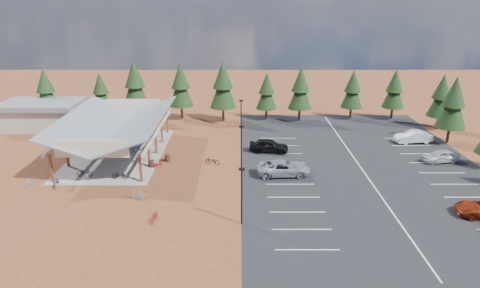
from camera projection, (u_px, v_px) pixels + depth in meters
ground at (195, 177)px, 45.83m from camera, size 140.00×140.00×0.00m
asphalt_lot at (360, 166)px, 48.65m from camera, size 27.00×44.00×0.04m
concrete_pad at (119, 154)px, 52.43m from camera, size 10.60×18.60×0.10m
bike_pavilion at (116, 124)px, 51.19m from camera, size 11.65×19.40×4.97m
outbuilding at (42, 114)px, 62.18m from camera, size 11.00×7.00×3.90m
lamp_post_0 at (242, 192)px, 35.41m from camera, size 0.50×0.25×5.14m
lamp_post_1 at (241, 145)px, 46.74m from camera, size 0.50×0.25×5.14m
lamp_post_2 at (241, 115)px, 58.08m from camera, size 0.50×0.25×5.14m
trash_bin_0 at (152, 164)px, 48.16m from camera, size 0.60×0.60×0.90m
trash_bin_1 at (168, 158)px, 49.94m from camera, size 0.60×0.60×0.90m
pine_0 at (46, 89)px, 64.54m from camera, size 3.53×3.53×8.22m
pine_1 at (101, 91)px, 66.09m from camera, size 3.12×3.12×7.27m
pine_2 at (135, 84)px, 65.07m from camera, size 3.99×3.99×9.30m
pine_3 at (181, 85)px, 65.72m from camera, size 3.75×3.75×8.73m
pine_4 at (223, 85)px, 64.26m from camera, size 3.98×3.98×9.27m
pine_5 at (267, 91)px, 65.54m from camera, size 3.18×3.18×7.42m
pine_6 at (301, 88)px, 64.57m from camera, size 3.61×3.61×8.41m
pine_7 at (353, 89)px, 65.83m from camera, size 3.34×3.34×7.78m
pine_8 at (395, 89)px, 65.63m from camera, size 3.40×3.40×7.91m
pine_12 at (453, 103)px, 54.65m from camera, size 3.81×3.81×8.88m
pine_13 at (442, 96)px, 60.60m from camera, size 3.49×3.49×8.12m
bike_0 at (85, 173)px, 45.53m from camera, size 1.73×0.64×0.90m
bike_1 at (101, 153)px, 51.01m from camera, size 1.70×0.87×0.98m
bike_2 at (109, 142)px, 55.04m from camera, size 1.87×1.12×0.93m
bike_3 at (125, 130)px, 59.51m from camera, size 1.84×0.88×1.07m
bike_4 at (119, 175)px, 44.90m from camera, size 1.71×0.78×0.87m
bike_5 at (140, 156)px, 49.98m from camera, size 1.74×0.99×1.01m
bike_6 at (141, 149)px, 52.39m from camera, size 1.95×0.78×1.01m
bike_7 at (153, 134)px, 58.09m from camera, size 1.63×0.64×0.95m
bike_8 at (56, 182)px, 43.30m from camera, size 0.86×1.90×0.96m
bike_9 at (30, 183)px, 43.34m from camera, size 0.88×1.52×0.88m
bike_11 at (154, 216)px, 36.60m from camera, size 0.70×1.70×0.99m
bike_13 at (138, 195)px, 40.54m from camera, size 1.83×1.08×1.06m
bike_15 at (158, 163)px, 48.32m from camera, size 1.09×1.49×0.89m
bike_16 at (212, 161)px, 48.99m from camera, size 1.92×1.20×0.95m
car_2 at (283, 168)px, 45.96m from camera, size 5.97×3.11×1.61m
car_4 at (269, 146)px, 52.77m from camera, size 5.01×2.58×1.63m
car_8 at (440, 156)px, 49.57m from camera, size 4.50×2.38×1.46m
car_9 at (413, 137)px, 56.14m from camera, size 5.10×2.44×1.61m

